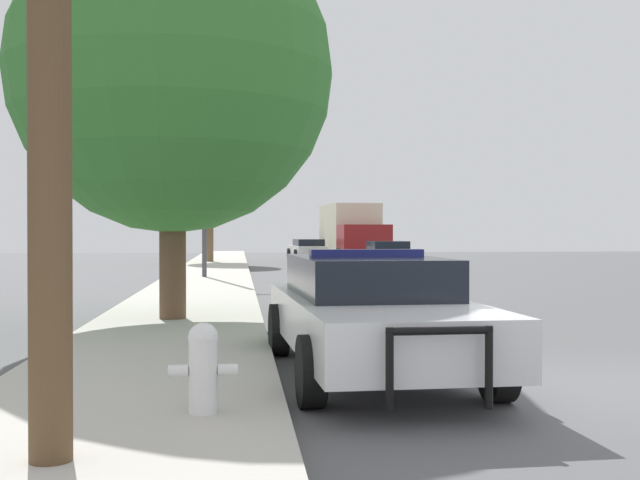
# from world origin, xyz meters

# --- Properties ---
(ground_plane) EXTENTS (110.00, 110.00, 0.00)m
(ground_plane) POSITION_xyz_m (0.00, 0.00, 0.00)
(ground_plane) COLOR #565659
(sidewalk_left) EXTENTS (3.00, 110.00, 0.13)m
(sidewalk_left) POSITION_xyz_m (-5.10, 0.00, 0.07)
(sidewalk_left) COLOR #BCB7AD
(sidewalk_left) RESTS_ON ground_plane
(police_car) EXTENTS (2.29, 5.48, 1.48)m
(police_car) POSITION_xyz_m (-2.48, 1.03, 0.75)
(police_car) COLOR white
(police_car) RESTS_ON ground_plane
(fire_hydrant) EXTENTS (0.60, 0.26, 0.78)m
(fire_hydrant) POSITION_xyz_m (-4.34, -1.39, 0.55)
(fire_hydrant) COLOR white
(fire_hydrant) RESTS_ON sidewalk_left
(traffic_light) EXTENTS (3.87, 0.35, 5.75)m
(traffic_light) POSITION_xyz_m (-3.75, 19.43, 4.17)
(traffic_light) COLOR #424247
(traffic_light) RESTS_ON sidewalk_left
(car_background_oncoming) EXTENTS (1.98, 4.04, 1.27)m
(car_background_oncoming) POSITION_xyz_m (2.28, 25.01, 0.69)
(car_background_oncoming) COLOR navy
(car_background_oncoming) RESTS_ON ground_plane
(car_background_distant) EXTENTS (2.25, 4.46, 1.24)m
(car_background_distant) POSITION_xyz_m (-0.10, 36.51, 0.69)
(car_background_distant) COLOR silver
(car_background_distant) RESTS_ON ground_plane
(box_truck) EXTENTS (2.95, 7.64, 3.12)m
(box_truck) POSITION_xyz_m (1.97, 33.82, 1.65)
(box_truck) COLOR maroon
(box_truck) RESTS_ON ground_plane
(tree_sidewalk_far) EXTENTS (4.11, 4.11, 6.62)m
(tree_sidewalk_far) POSITION_xyz_m (-5.49, 33.30, 4.68)
(tree_sidewalk_far) COLOR brown
(tree_sidewalk_far) RESTS_ON sidewalk_left
(tree_sidewalk_near) EXTENTS (5.76, 5.76, 7.29)m
(tree_sidewalk_near) POSITION_xyz_m (-5.21, 6.19, 4.53)
(tree_sidewalk_near) COLOR brown
(tree_sidewalk_near) RESTS_ON sidewalk_left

